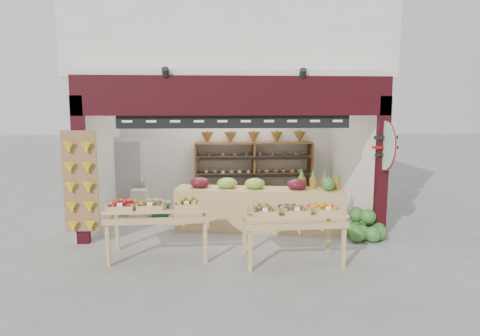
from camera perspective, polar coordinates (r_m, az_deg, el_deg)
name	(u,v)px	position (r m, az deg, el deg)	size (l,w,h in m)	color
ground	(232,224)	(9.08, -1.07, -7.53)	(60.00, 60.00, 0.00)	slate
shop_structure	(228,44)	(10.46, -1.61, 16.20)	(6.36, 5.12, 5.40)	silver
banana_board	(80,184)	(8.01, -20.55, -1.98)	(0.60, 0.15, 1.80)	olive
gift_sign	(385,146)	(8.27, 18.76, 2.83)	(0.04, 0.93, 0.92)	#A7D2B5
back_shelving	(254,159)	(10.83, 1.82, 1.18)	(2.97, 0.49, 1.84)	brown
refrigerator	(131,171)	(10.89, -14.33, -0.45)	(0.68, 0.68, 1.75)	silver
cardboard_stack	(149,206)	(10.03, -12.08, -4.91)	(0.93, 0.68, 0.60)	white
mid_counter	(259,207)	(8.63, 2.53, -5.23)	(3.41, 1.22, 1.06)	tan
display_table_left	(152,209)	(7.18, -11.69, -5.34)	(1.65, 0.95, 1.03)	tan
display_table_right	(292,213)	(6.85, 6.97, -6.01)	(1.59, 0.92, 1.00)	tan
watermelon_pile	(366,228)	(8.42, 16.40, -7.70)	(0.79, 0.74, 0.56)	#1E531B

